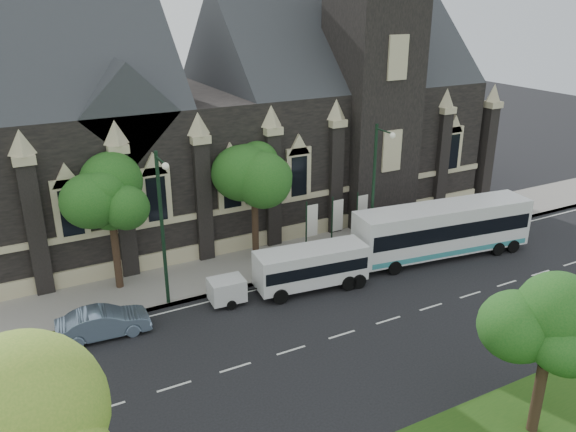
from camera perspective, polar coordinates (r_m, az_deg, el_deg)
ground at (r=29.39m, az=0.31°, el=-13.15°), size 160.00×160.00×0.00m
sidewalk at (r=36.84m, az=-6.77°, el=-5.60°), size 80.00×5.00×0.15m
museum at (r=44.26m, az=-5.51°, el=10.12°), size 40.00×17.70×29.90m
tree_park_east at (r=24.54m, az=24.43°, el=-10.08°), size 3.40×3.40×6.28m
tree_walk_right at (r=36.90m, az=-3.21°, el=4.19°), size 4.08×4.08×7.80m
tree_walk_left at (r=34.31m, az=-16.96°, el=1.81°), size 3.91×3.91×7.64m
street_lamp_near at (r=37.49m, az=8.65°, el=3.12°), size 0.36×1.88×9.00m
street_lamp_mid at (r=31.58m, az=-12.28°, el=-0.62°), size 0.36×1.88×9.00m
banner_flag_left at (r=37.96m, az=2.20°, el=-0.80°), size 0.90×0.10×4.00m
banner_flag_center at (r=38.94m, az=4.74°, el=-0.28°), size 0.90×0.10×4.00m
banner_flag_right at (r=40.00m, az=7.16°, el=0.22°), size 0.90×0.10×4.00m
tour_coach at (r=39.61m, az=15.07°, el=-1.25°), size 12.57×4.14×3.60m
shuttle_bus at (r=34.30m, az=2.33°, el=-4.91°), size 6.89×3.03×2.59m
box_trailer at (r=33.11m, az=-6.07°, el=-7.27°), size 2.89×1.70×1.52m
sedan at (r=31.55m, az=-17.79°, el=-10.01°), size 4.76×1.94×1.54m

